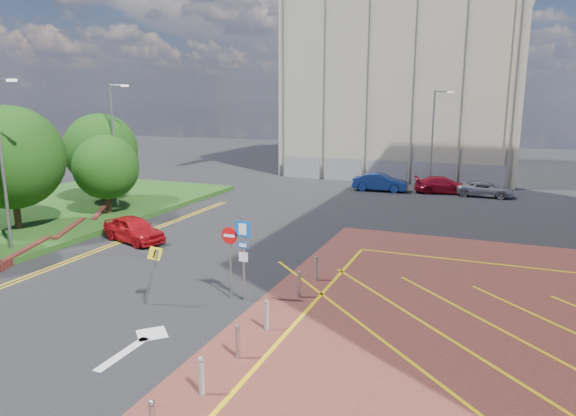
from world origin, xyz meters
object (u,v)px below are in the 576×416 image
Objects in this scene: lamp_back at (433,136)px; warning_sign at (153,268)px; sign_cluster at (238,250)px; car_red_left at (134,229)px; car_blue_back at (380,182)px; car_silver_back at (485,189)px; tree_b at (11,158)px; tree_c at (106,167)px; car_red_back at (443,185)px; tree_d at (101,150)px; lamp_left_near at (2,158)px; lamp_left_far at (114,141)px.

lamp_back is 29.52m from warning_sign.
sign_cluster reaches higher than car_red_left.
car_silver_back is (7.97, 0.61, -0.15)m from car_blue_back.
lamp_back reaches higher than tree_b.
lamp_back is at bearing 45.68° from tree_c.
tree_b is 30.19m from car_red_back.
tree_c is 25.19m from lamp_back.
car_red_left is (-6.21, 6.74, -0.76)m from warning_sign.
tree_b is at bearing -82.87° from tree_d.
lamp_left_near is 27.28m from car_blue_back.
lamp_left_near reaches higher than tree_b.
lamp_left_near and lamp_left_far have the same top height.
tree_b is at bearing -98.77° from lamp_left_far.
car_red_left is (8.00, -6.94, -3.20)m from tree_d.
tree_c is 1.19× the size of car_silver_back.
car_red_left is at bearing 46.03° from lamp_left_near.
tree_b is at bearing 134.07° from car_silver_back.
car_red_left is at bearing -38.23° from tree_c.
car_red_left is (3.92, 4.06, -3.99)m from lamp_left_near.
car_red_left is at bearing -45.09° from lamp_left_far.
sign_cluster is (15.80, -4.02, -2.28)m from tree_b.
lamp_back is at bearing 57.60° from lamp_left_near.
car_red_left is (5.00, -3.94, -2.52)m from tree_c.
tree_b is 7.10m from lamp_left_far.
car_red_back is at bearing 41.73° from tree_c.
lamp_left_near is at bearing -82.31° from tree_c.
lamp_left_near reaches higher than car_red_back.
car_silver_back is at bearing 32.33° from lamp_left_far.
tree_b is at bearing -130.41° from lamp_back.
tree_b is at bearing 123.61° from car_red_back.
tree_b reaches higher than sign_cluster.
sign_cluster is 1.43× the size of warning_sign.
sign_cluster reaches higher than warning_sign.
car_red_back is (13.70, 20.62, -0.02)m from car_red_left.
lamp_back is at bearing 49.59° from tree_b.
lamp_left_near reaches higher than tree_c.
tree_c is 2.65m from lamp_left_far.
car_red_back is at bearing 54.47° from lamp_left_near.
warning_sign is 0.57× the size of car_red_left.
car_red_back is (1.12, -1.32, -3.71)m from lamp_back.
lamp_back is (16.50, 26.00, -0.30)m from lamp_left_near.
tree_b is 5.49m from tree_c.
sign_cluster is 3.11m from warning_sign.
lamp_back is 3.57× the size of warning_sign.
car_red_left is 0.96× the size of car_silver_back.
car_red_left reaches higher than car_red_back.
car_red_left is 0.91× the size of car_blue_back.
tree_b is 14.65m from warning_sign.
tree_c is 1.09× the size of car_red_back.
tree_b reaches higher than car_red_back.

